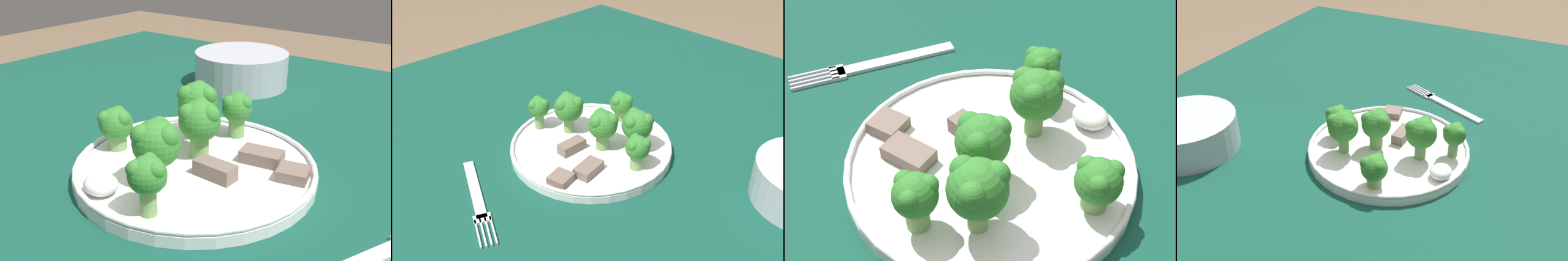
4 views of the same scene
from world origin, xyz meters
TOP-DOWN VIEW (x-y plane):
  - table at (0.00, 0.00)m, footprint 1.22×1.08m
  - dinner_plate at (-0.02, -0.00)m, footprint 0.26×0.26m
  - fork at (0.18, -0.03)m, footprint 0.09×0.18m
  - cream_bowl at (-0.16, 0.30)m, footprint 0.16×0.16m
  - broccoli_floret_near_rim_left at (-0.03, -0.06)m, footprint 0.05×0.05m
  - broccoli_floret_center_left at (-0.03, 0.02)m, footprint 0.05×0.05m
  - broccoli_floret_back_left at (-0.12, -0.02)m, footprint 0.04×0.04m
  - broccoli_floret_front_left at (-0.03, 0.09)m, footprint 0.04×0.04m
  - broccoli_floret_center_back at (-0.00, -0.10)m, footprint 0.04×0.04m
  - broccoli_floret_mid_cluster at (-0.07, 0.06)m, footprint 0.05×0.05m
  - meat_slice_front_slice at (0.03, 0.05)m, footprint 0.05×0.03m
  - meat_slice_middle_slice at (0.07, 0.04)m, footprint 0.04×0.04m
  - meat_slice_rear_slice at (0.01, -0.01)m, footprint 0.05×0.02m
  - sauce_dollop at (-0.06, -0.10)m, footprint 0.04×0.03m

SIDE VIEW (x-z plane):
  - table at x=0.00m, z-range 0.27..0.97m
  - fork at x=0.18m, z-range 0.71..0.71m
  - dinner_plate at x=-0.02m, z-range 0.71..0.72m
  - meat_slice_middle_slice at x=0.07m, z-range 0.72..0.73m
  - meat_slice_front_slice at x=0.03m, z-range 0.72..0.73m
  - meat_slice_rear_slice at x=0.01m, z-range 0.72..0.73m
  - sauce_dollop at x=-0.06m, z-range 0.72..0.74m
  - cream_bowl at x=-0.16m, z-range 0.70..0.76m
  - broccoli_floret_back_left at x=-0.12m, z-range 0.72..0.77m
  - broccoli_floret_front_left at x=-0.03m, z-range 0.73..0.78m
  - broccoli_floret_center_back at x=0.00m, z-range 0.73..0.79m
  - broccoli_floret_center_left at x=-0.03m, z-range 0.73..0.80m
  - broccoli_floret_near_rim_left at x=-0.03m, z-range 0.73..0.80m
  - broccoli_floret_mid_cluster at x=-0.07m, z-range 0.73..0.80m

